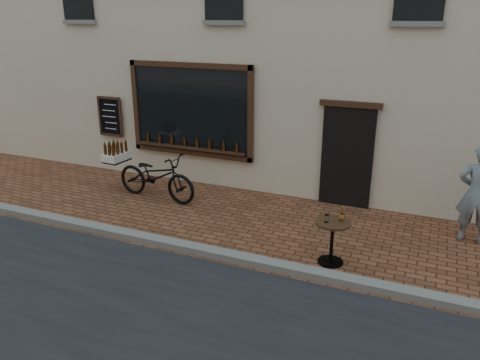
% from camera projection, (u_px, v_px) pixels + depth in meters
% --- Properties ---
extents(ground, '(90.00, 90.00, 0.00)m').
position_uv_depth(ground, '(195.00, 258.00, 8.17)').
color(ground, '#58301C').
rests_on(ground, ground).
extents(kerb, '(90.00, 0.25, 0.12)m').
position_uv_depth(kerb, '(200.00, 250.00, 8.32)').
color(kerb, slate).
rests_on(kerb, ground).
extents(cargo_bicycle, '(2.45, 0.91, 1.17)m').
position_uv_depth(cargo_bicycle, '(155.00, 175.00, 10.65)').
color(cargo_bicycle, black).
rests_on(cargo_bicycle, ground).
extents(bistro_table, '(0.60, 0.60, 1.03)m').
position_uv_depth(bistro_table, '(332.00, 233.00, 7.83)').
color(bistro_table, black).
rests_on(bistro_table, ground).
extents(pedestrian, '(0.69, 0.46, 1.88)m').
position_uv_depth(pedestrian, '(477.00, 194.00, 8.46)').
color(pedestrian, slate).
rests_on(pedestrian, ground).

